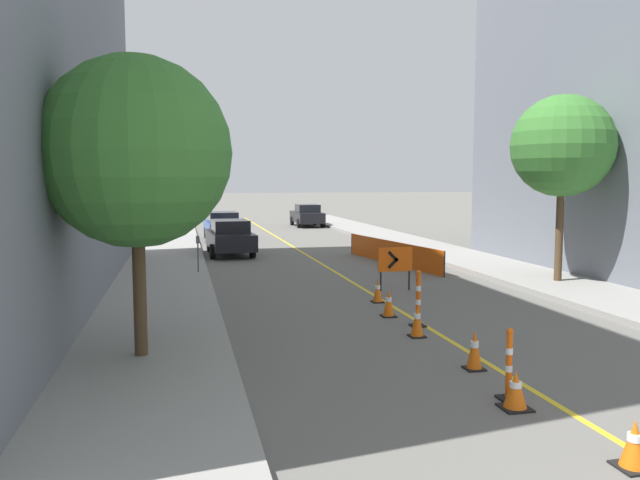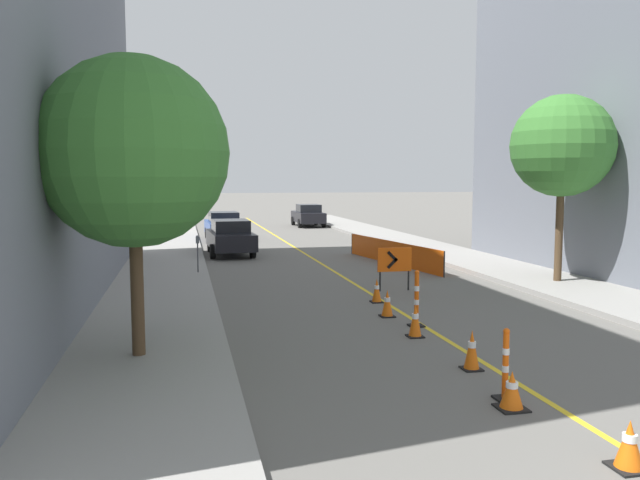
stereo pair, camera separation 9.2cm
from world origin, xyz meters
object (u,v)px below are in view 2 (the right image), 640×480
object	(u,v)px
arrow_barricade_primary	(394,261)
parked_car_curb_near	(230,237)
parked_car_curb_far	(308,215)
traffic_cone_farthest	(377,291)
parked_car_curb_mid	(223,226)
traffic_cone_fourth	(415,321)
delineator_post_rear	(417,302)
street_tree_right_near	(562,146)
parking_meter_near_curb	(198,246)
traffic_cone_nearest	(629,445)
traffic_cone_fifth	(387,303)
street_tree_left_near	(133,152)
traffic_cone_third	(472,350)
traffic_cone_second	(512,390)
delineator_post_front	(505,369)

from	to	relation	value
arrow_barricade_primary	parked_car_curb_near	size ratio (longest dim) A/B	0.30
parked_car_curb_far	traffic_cone_farthest	bearing A→B (deg)	-97.07
parked_car_curb_near	parked_car_curb_mid	size ratio (longest dim) A/B	1.00
traffic_cone_fourth	traffic_cone_farthest	xyz separation A→B (m)	(0.34, 3.81, -0.03)
delineator_post_rear	parked_car_curb_far	size ratio (longest dim) A/B	0.31
traffic_cone_farthest	street_tree_right_near	distance (m)	7.80
parking_meter_near_curb	traffic_cone_nearest	bearing A→B (deg)	-73.82
traffic_cone_fifth	street_tree_right_near	world-z (taller)	street_tree_right_near
parked_car_curb_near	parked_car_curb_mid	world-z (taller)	same
parked_car_curb_near	parking_meter_near_curb	world-z (taller)	parked_car_curb_near
traffic_cone_fifth	arrow_barricade_primary	bearing A→B (deg)	68.11
parked_car_curb_mid	street_tree_left_near	xyz separation A→B (m)	(-3.04, -23.23, 3.09)
parked_car_curb_mid	street_tree_right_near	bearing A→B (deg)	-63.63
traffic_cone_nearest	parked_car_curb_near	bearing A→B (deg)	97.81
traffic_cone_farthest	parked_car_curb_mid	size ratio (longest dim) A/B	0.15
parked_car_curb_far	parking_meter_near_curb	world-z (taller)	parked_car_curb_far
traffic_cone_third	traffic_cone_fifth	distance (m)	4.44
traffic_cone_third	traffic_cone_farthest	bearing A→B (deg)	88.22
traffic_cone_second	parked_car_curb_far	bearing A→B (deg)	83.48
arrow_barricade_primary	parked_car_curb_mid	world-z (taller)	parked_car_curb_mid
traffic_cone_second	parked_car_curb_near	world-z (taller)	parked_car_curb_near
traffic_cone_fourth	street_tree_left_near	size ratio (longest dim) A/B	0.13
traffic_cone_fifth	street_tree_left_near	distance (m)	7.30
traffic_cone_fifth	parking_meter_near_curb	bearing A→B (deg)	120.68
traffic_cone_fifth	parked_car_curb_far	bearing A→B (deg)	82.46
traffic_cone_second	traffic_cone_third	world-z (taller)	traffic_cone_third
parked_car_curb_mid	traffic_cone_fourth	bearing A→B (deg)	-85.58
delineator_post_rear	parked_car_curb_far	world-z (taller)	parked_car_curb_far
traffic_cone_fifth	parked_car_curb_far	size ratio (longest dim) A/B	0.16
traffic_cone_fourth	delineator_post_front	xyz separation A→B (m)	(-0.04, -3.94, 0.13)
traffic_cone_second	delineator_post_rear	bearing A→B (deg)	84.28
traffic_cone_fourth	arrow_barricade_primary	xyz separation A→B (m)	(1.42, 5.44, 0.56)
delineator_post_rear	delineator_post_front	bearing A→B (deg)	-94.97
traffic_cone_nearest	traffic_cone_fourth	xyz separation A→B (m)	(-0.22, 6.37, 0.06)
traffic_cone_farthest	street_tree_right_near	size ratio (longest dim) A/B	0.11
parked_car_curb_mid	street_tree_right_near	world-z (taller)	street_tree_right_near
traffic_cone_fifth	delineator_post_rear	distance (m)	1.20
traffic_cone_second	parking_meter_near_curb	world-z (taller)	parking_meter_near_curb
traffic_cone_second	delineator_post_front	distance (m)	0.45
traffic_cone_second	street_tree_right_near	xyz separation A→B (m)	(6.98, 9.50, 4.15)
arrow_barricade_primary	parked_car_curb_far	world-z (taller)	parked_car_curb_far
traffic_cone_second	parked_car_curb_near	bearing A→B (deg)	97.57
arrow_barricade_primary	street_tree_left_near	bearing A→B (deg)	-139.18
delineator_post_front	parked_car_curb_far	world-z (taller)	parked_car_curb_far
delineator_post_front	traffic_cone_second	bearing A→B (deg)	-104.91
traffic_cone_third	traffic_cone_fourth	xyz separation A→B (m)	(-0.15, 2.41, -0.00)
parking_meter_near_curb	street_tree_left_near	distance (m)	10.67
delineator_post_front	delineator_post_rear	world-z (taller)	delineator_post_rear
street_tree_left_near	street_tree_right_near	size ratio (longest dim) A/B	0.93
traffic_cone_fifth	street_tree_right_near	size ratio (longest dim) A/B	0.12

